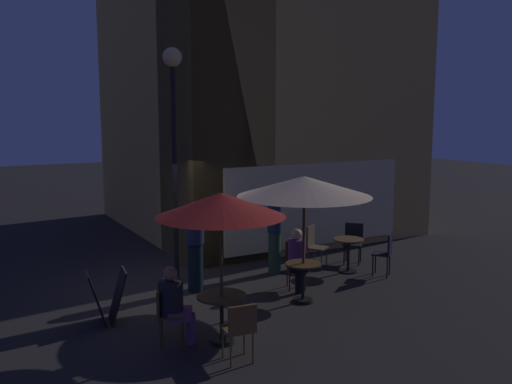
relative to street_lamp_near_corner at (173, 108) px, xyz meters
name	(u,v)px	position (x,y,z in m)	size (l,w,h in m)	color
ground_plane	(168,290)	(-0.40, -0.53, -3.66)	(60.00, 60.00, 0.00)	#292523
cafe_building	(233,66)	(2.97, 3.09, 1.18)	(7.47, 8.18, 9.69)	tan
street_lamp_near_corner	(173,108)	(0.00, 0.00, 0.00)	(0.40, 0.40, 4.87)	black
menu_sandwich_board	(107,297)	(-1.92, -1.68, -3.20)	(0.71, 0.63, 0.89)	black
cafe_table_0	(303,275)	(1.57, -2.48, -3.13)	(0.67, 0.67, 0.75)	black
cafe_table_1	(222,307)	(-0.58, -3.39, -3.09)	(0.77, 0.77, 0.77)	black
cafe_table_2	(348,249)	(3.58, -1.35, -3.13)	(0.67, 0.67, 0.77)	black
patio_umbrella_0	(304,187)	(1.57, -2.48, -1.45)	(2.50, 2.50, 2.40)	black
patio_umbrella_1	(221,206)	(-0.58, -3.39, -1.49)	(1.98, 1.98, 2.37)	black
cafe_chair_0	(296,260)	(1.94, -1.67, -3.09)	(0.53, 0.53, 0.95)	#532E16
cafe_chair_1	(166,310)	(-1.37, -3.04, -3.11)	(0.53, 0.53, 0.90)	#55381B
cafe_chair_2	(240,326)	(-0.67, -4.16, -3.11)	(0.47, 0.47, 0.89)	brown
cafe_chair_3	(386,250)	(4.08, -2.01, -3.08)	(0.55, 0.55, 0.96)	black
cafe_chair_4	(353,239)	(4.20, -0.76, -3.10)	(0.61, 0.61, 0.94)	black
cafe_chair_5	(314,243)	(3.13, -0.65, -3.08)	(0.55, 0.55, 0.97)	brown
patron_seated_0	(297,255)	(1.88, -1.80, -2.95)	(0.47, 0.54, 1.25)	black
patron_seated_1	(174,300)	(-1.25, -3.09, -2.95)	(0.56, 0.49, 1.24)	#633B69
patron_standing_2	(275,235)	(2.08, -0.62, -2.78)	(0.33, 0.33, 1.74)	#294834
patron_standing_3	(195,248)	(0.05, -0.90, -2.76)	(0.36, 0.36, 1.79)	black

